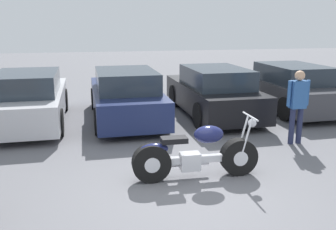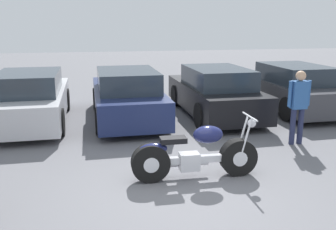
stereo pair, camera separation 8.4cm
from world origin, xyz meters
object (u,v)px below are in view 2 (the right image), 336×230
Objects in this scene: parked_car_silver at (31,99)px; parked_car_black at (214,92)px; motorcycle at (195,154)px; person_standing at (299,101)px; parked_car_navy at (127,96)px; parked_car_dark_grey at (291,88)px.

parked_car_silver is 5.08m from parked_car_black.
parked_car_black is (1.83, 4.31, 0.23)m from motorcycle.
person_standing is at bearing -73.09° from parked_car_black.
parked_car_navy is 2.54m from parked_car_black.
parked_car_black is 2.55m from parked_car_dark_grey.
parked_car_navy is at bearing -2.32° from parked_car_silver.
person_standing is at bearing -40.65° from parked_car_navy.
parked_car_black is 2.73× the size of person_standing.
parked_car_navy and parked_car_dark_grey have the same top height.
parked_car_dark_grey is (7.62, 0.11, 0.00)m from parked_car_silver.
parked_car_silver reaches higher than motorcycle.
parked_car_dark_grey is (4.37, 4.52, 0.23)m from motorcycle.
parked_car_silver is 6.72m from person_standing.
parked_car_navy is (2.54, -0.10, 0.00)m from parked_car_silver.
parked_car_silver is 1.00× the size of parked_car_dark_grey.
person_standing is (3.44, -2.95, 0.30)m from parked_car_navy.
parked_car_black is at bearing 67.04° from motorcycle.
person_standing is (-1.64, -3.16, 0.30)m from parked_car_dark_grey.
motorcycle is at bearing -80.61° from parked_car_navy.
parked_car_navy reaches higher than motorcycle.
person_standing reaches higher than parked_car_black.
person_standing is at bearing -27.07° from parked_car_silver.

